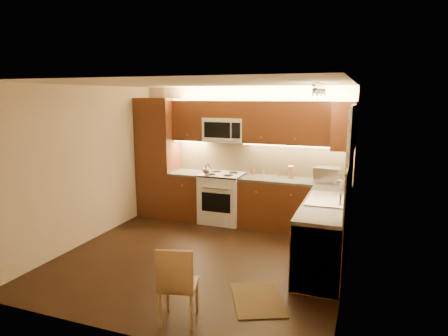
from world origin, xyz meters
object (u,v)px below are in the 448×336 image
at_px(microwave, 225,130).
at_px(kettle, 207,169).
at_px(knife_block, 291,172).
at_px(soap_bottle, 344,183).
at_px(stove, 222,198).
at_px(toaster_oven, 328,174).
at_px(sink, 327,194).
at_px(dining_chair, 179,283).

distance_m(microwave, kettle, 0.81).
height_order(knife_block, soap_bottle, knife_block).
relative_size(stove, kettle, 4.43).
bearing_deg(knife_block, kettle, -173.18).
relative_size(microwave, toaster_oven, 1.81).
relative_size(sink, kettle, 4.14).
height_order(microwave, dining_chair, microwave).
bearing_deg(toaster_oven, microwave, -174.69).
relative_size(stove, microwave, 1.21).
xyz_separation_m(kettle, knife_block, (1.45, 0.39, -0.02)).
distance_m(sink, toaster_oven, 1.19).
height_order(stove, sink, sink).
height_order(toaster_oven, soap_bottle, toaster_oven).
distance_m(toaster_oven, dining_chair, 3.56).
bearing_deg(sink, kettle, 157.83).
bearing_deg(kettle, stove, 64.41).
relative_size(kettle, knife_block, 0.98).
distance_m(kettle, knife_block, 1.50).
bearing_deg(stove, knife_block, 7.73).
bearing_deg(knife_block, toaster_oven, -18.25).
xyz_separation_m(stove, soap_bottle, (2.17, -0.34, 0.52)).
height_order(soap_bottle, dining_chair, soap_bottle).
height_order(microwave, toaster_oven, microwave).
xyz_separation_m(toaster_oven, soap_bottle, (0.29, -0.39, -0.04)).
xyz_separation_m(microwave, soap_bottle, (2.17, -0.47, -0.74)).
bearing_deg(knife_block, dining_chair, -106.68).
xyz_separation_m(microwave, kettle, (-0.21, -0.36, -0.70)).
xyz_separation_m(knife_block, dining_chair, (-0.50, -3.43, -0.58)).
bearing_deg(stove, sink, -29.36).
height_order(kettle, knife_block, kettle).
height_order(stove, kettle, kettle).
distance_m(stove, kettle, 0.64).
bearing_deg(sink, soap_bottle, 77.54).
bearing_deg(dining_chair, toaster_oven, 56.51).
bearing_deg(sink, toaster_oven, 95.57).
xyz_separation_m(stove, kettle, (-0.21, -0.23, 0.56)).
bearing_deg(knife_block, stove, 179.34).
relative_size(knife_block, dining_chair, 0.25).
distance_m(toaster_oven, knife_block, 0.66).
bearing_deg(dining_chair, soap_bottle, 49.45).
relative_size(microwave, kettle, 3.66).
distance_m(stove, toaster_oven, 1.97).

